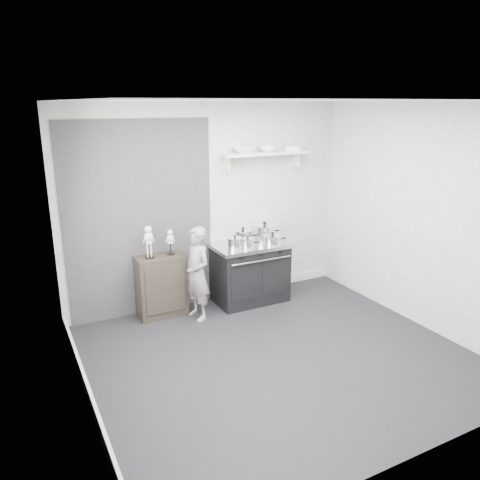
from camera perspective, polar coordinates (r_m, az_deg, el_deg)
name	(u,v)px	position (r m, az deg, el deg)	size (l,w,h in m)	color
ground	(277,356)	(5.32, 4.56, -13.91)	(4.00, 4.00, 0.00)	black
room_shell	(266,209)	(4.79, 3.16, 3.82)	(4.02, 3.62, 2.71)	#A0A09E
wall_shelf	(266,154)	(6.48, 3.16, 10.42)	(1.30, 0.26, 0.24)	silver
stove	(250,272)	(6.51, 1.24, -3.94)	(1.04, 0.65, 0.83)	black
side_cabinet	(161,286)	(6.18, -9.58, -5.49)	(0.62, 0.36, 0.80)	black
child	(197,274)	(5.95, -5.22, -4.09)	(0.44, 0.29, 1.21)	gray
pot_front_left	(235,243)	(6.14, -0.62, -0.38)	(0.28, 0.20, 0.19)	white
pot_back_left	(243,236)	(6.40, 0.38, 0.46)	(0.33, 0.24, 0.22)	white
pot_back_right	(265,232)	(6.60, 3.01, 1.02)	(0.39, 0.31, 0.25)	white
pot_front_right	(272,239)	(6.36, 3.98, 0.08)	(0.34, 0.25, 0.17)	white
pot_front_center	(248,243)	(6.17, 0.96, -0.37)	(0.26, 0.17, 0.16)	white
skeleton_full	(149,239)	(5.93, -11.07, 0.06)	(0.13, 0.09, 0.48)	silver
skeleton_torso	(170,240)	(6.03, -8.49, -0.05)	(0.11, 0.07, 0.38)	silver
bowl_large	(244,150)	(6.30, 0.47, 10.87)	(0.28, 0.28, 0.07)	white
bowl_small	(268,149)	(6.48, 3.40, 11.03)	(0.24, 0.24, 0.08)	white
plate_stack	(293,148)	(6.70, 6.44, 11.06)	(0.25, 0.25, 0.06)	white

